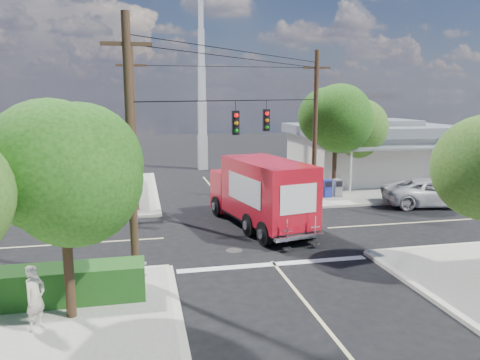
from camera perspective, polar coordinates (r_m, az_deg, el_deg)
name	(u,v)px	position (r m, az deg, el deg)	size (l,w,h in m)	color
ground	(249,233)	(22.30, 1.09, -6.46)	(120.00, 120.00, 0.00)	black
sidewalk_ne	(357,182)	(35.95, 14.12, -0.27)	(14.12, 14.12, 0.14)	gray
sidewalk_nw	(48,195)	(32.85, -22.38, -1.70)	(14.12, 14.12, 0.14)	gray
road_markings	(256,242)	(20.93, 2.02, -7.57)	(32.00, 32.00, 0.01)	beige
building_ne	(372,150)	(37.32, 15.78, 3.53)	(11.80, 10.20, 4.50)	beige
building_nw	(32,159)	(34.26, -24.01, 2.30)	(10.80, 10.20, 4.30)	beige
radio_tower	(202,105)	(41.16, -4.65, 9.09)	(0.80, 0.80, 17.00)	silver
tree_sw_front	(62,173)	(13.57, -20.84, 0.83)	(3.88, 3.78, 6.03)	#422D1C
tree_ne_front	(336,122)	(30.14, 11.66, 6.88)	(4.21, 4.14, 6.66)	#422D1C
tree_ne_back	(358,129)	(33.26, 14.22, 6.07)	(3.77, 3.66, 5.82)	#422D1C
palm_nw_front	(93,120)	(28.45, -17.50, 7.00)	(3.01, 3.08, 5.59)	#422D1C
palm_nw_back	(61,125)	(30.20, -21.00, 6.25)	(3.01, 3.08, 5.19)	#422D1C
utility_poles	(210,132)	(22.71, -3.72, 5.83)	(12.00, 10.68, 9.00)	#473321
picket_fence	(53,276)	(16.48, -21.86, -10.81)	(5.94, 0.06, 1.00)	silver
hedge_sw	(41,286)	(15.78, -23.07, -11.80)	(6.20, 1.20, 1.10)	#1B4A1A
vending_boxes	(327,188)	(29.85, 10.56, -1.00)	(1.90, 0.50, 1.10)	red
delivery_truck	(261,193)	(22.85, 2.52, -1.59)	(3.89, 8.17, 3.41)	black
parked_car	(433,193)	(29.76, 22.46, -1.44)	(2.63, 5.71, 1.59)	silver
pedestrian	(35,298)	(14.06, -23.70, -13.01)	(0.66, 0.43, 1.81)	beige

